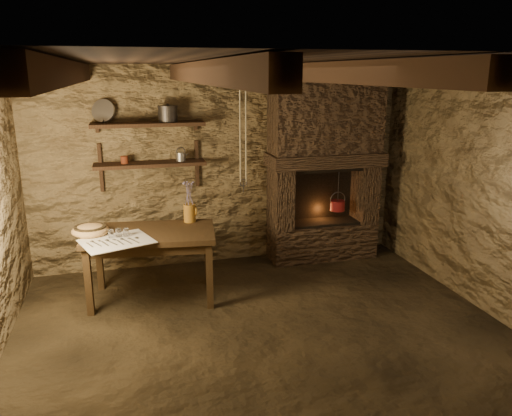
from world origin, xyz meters
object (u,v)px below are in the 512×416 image
object	(u,v)px
iron_stockpot	(168,115)
red_pot	(338,205)
stoneware_jug	(190,204)
wooden_bowl	(90,231)
work_table	(152,262)

from	to	relation	value
iron_stockpot	red_pot	world-z (taller)	iron_stockpot
stoneware_jug	wooden_bowl	world-z (taller)	stoneware_jug
wooden_bowl	red_pot	distance (m)	3.00
stoneware_jug	red_pot	distance (m)	1.98
work_table	wooden_bowl	xyz separation A→B (m)	(-0.58, 0.03, 0.39)
work_table	red_pot	bearing A→B (deg)	22.71
iron_stockpot	stoneware_jug	bearing A→B (deg)	-75.40
red_pot	wooden_bowl	bearing A→B (deg)	-168.25
stoneware_jug	wooden_bowl	distance (m)	1.05
wooden_bowl	iron_stockpot	size ratio (longest dim) A/B	1.70
stoneware_jug	wooden_bowl	bearing A→B (deg)	-153.23
stoneware_jug	iron_stockpot	world-z (taller)	iron_stockpot
work_table	red_pot	world-z (taller)	red_pot
wooden_bowl	red_pot	xyz separation A→B (m)	(2.94, 0.61, -0.09)
stoneware_jug	iron_stockpot	size ratio (longest dim) A/B	2.09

